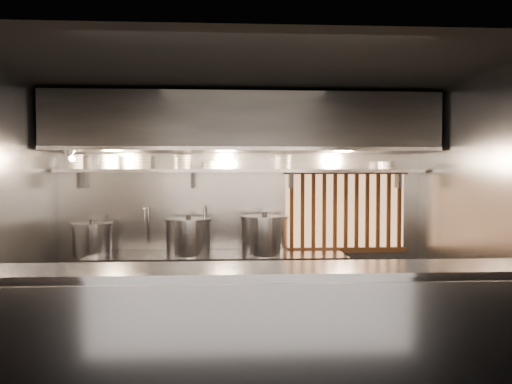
{
  "coord_description": "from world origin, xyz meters",
  "views": [
    {
      "loc": [
        -0.17,
        -4.72,
        1.84
      ],
      "look_at": [
        0.12,
        0.55,
        1.65
      ],
      "focal_mm": 35.0,
      "sensor_mm": 36.0,
      "label": 1
    }
  ],
  "objects": [
    {
      "name": "pendant_bulb",
      "position": [
        -0.1,
        1.2,
        1.96
      ],
      "size": [
        0.09,
        0.09,
        0.19
      ],
      "color": "#2D2D30",
      "rests_on": "exhaust_hood"
    },
    {
      "name": "wall_right",
      "position": [
        2.25,
        0.0,
        1.4
      ],
      "size": [
        0.0,
        3.0,
        3.0
      ],
      "primitive_type": "plane",
      "rotation": [
        1.57,
        0.0,
        -1.57
      ],
      "color": "gray",
      "rests_on": "floor"
    },
    {
      "name": "bowl_stack_5",
      "position": [
        0.5,
        1.32,
        1.98
      ],
      "size": [
        0.2,
        0.2,
        0.17
      ],
      "color": "white",
      "rests_on": "bowl_shelf"
    },
    {
      "name": "bowl_stack_3",
      "position": [
        -0.72,
        1.32,
        1.98
      ],
      "size": [
        0.21,
        0.21,
        0.17
      ],
      "color": "white",
      "rests_on": "bowl_shelf"
    },
    {
      "name": "wall_back",
      "position": [
        0.0,
        1.5,
        1.4
      ],
      "size": [
        4.5,
        0.0,
        4.5
      ],
      "primitive_type": "plane",
      "rotation": [
        1.57,
        0.0,
        0.0
      ],
      "color": "gray",
      "rests_on": "floor"
    },
    {
      "name": "bowl_shelf",
      "position": [
        0.0,
        1.32,
        1.88
      ],
      "size": [
        4.4,
        0.34,
        0.04
      ],
      "primitive_type": "cube",
      "color": "gray",
      "rests_on": "wall_back"
    },
    {
      "name": "stock_pot_right",
      "position": [
        0.26,
        1.09,
        1.13
      ],
      "size": [
        0.69,
        0.69,
        0.49
      ],
      "rotation": [
        0.0,
        0.0,
        0.25
      ],
      "color": "gray",
      "rests_on": "cooking_bench"
    },
    {
      "name": "wood_screen",
      "position": [
        1.3,
        1.45,
        1.38
      ],
      "size": [
        1.56,
        0.09,
        1.04
      ],
      "color": "#FFB372",
      "rests_on": "wall_back"
    },
    {
      "name": "bowl_stack_6",
      "position": [
        1.78,
        1.32,
        1.95
      ],
      "size": [
        0.23,
        0.23,
        0.09
      ],
      "color": "white",
      "rests_on": "bowl_shelf"
    },
    {
      "name": "ceiling",
      "position": [
        0.0,
        0.0,
        2.8
      ],
      "size": [
        4.5,
        4.5,
        0.0
      ],
      "primitive_type": "plane",
      "rotation": [
        3.14,
        0.0,
        0.0
      ],
      "color": "black",
      "rests_on": "wall_back"
    },
    {
      "name": "wall_left",
      "position": [
        -2.25,
        0.0,
        1.4
      ],
      "size": [
        0.0,
        3.0,
        3.0
      ],
      "primitive_type": "plane",
      "rotation": [
        1.57,
        0.0,
        1.57
      ],
      "color": "gray",
      "rests_on": "floor"
    },
    {
      "name": "faucet_left",
      "position": [
        -1.15,
        1.37,
        1.31
      ],
      "size": [
        0.04,
        0.3,
        0.5
      ],
      "color": "silver",
      "rests_on": "wall_back"
    },
    {
      "name": "exhaust_hood",
      "position": [
        0.0,
        1.1,
        2.42
      ],
      "size": [
        4.4,
        0.81,
        0.65
      ],
      "color": "#2D2D30",
      "rests_on": "ceiling"
    },
    {
      "name": "serving_counter",
      "position": [
        0.0,
        -0.96,
        0.57
      ],
      "size": [
        4.5,
        0.56,
        1.13
      ],
      "color": "gray",
      "rests_on": "floor"
    },
    {
      "name": "bowl_stack_4",
      "position": [
        -0.37,
        1.32,
        1.95
      ],
      "size": [
        0.25,
        0.25,
        0.09
      ],
      "color": "white",
      "rests_on": "bowl_shelf"
    },
    {
      "name": "bowl_stack_1",
      "position": [
        -1.58,
        1.32,
        1.98
      ],
      "size": [
        0.24,
        0.24,
        0.17
      ],
      "color": "white",
      "rests_on": "bowl_shelf"
    },
    {
      "name": "stock_pot_left",
      "position": [
        -1.75,
        1.15,
        1.09
      ],
      "size": [
        0.51,
        0.51,
        0.41
      ],
      "rotation": [
        0.0,
        0.0,
        -0.07
      ],
      "color": "gray",
      "rests_on": "cooking_bench"
    },
    {
      "name": "bowl_stack_2",
      "position": [
        -1.19,
        1.32,
        1.98
      ],
      "size": [
        0.22,
        0.22,
        0.17
      ],
      "color": "white",
      "rests_on": "bowl_shelf"
    },
    {
      "name": "floor",
      "position": [
        0.0,
        0.0,
        0.0
      ],
      "size": [
        4.5,
        4.5,
        0.0
      ],
      "primitive_type": "plane",
      "color": "black",
      "rests_on": "ground"
    },
    {
      "name": "heat_lamp",
      "position": [
        -1.9,
        0.85,
        2.07
      ],
      "size": [
        0.25,
        0.35,
        0.2
      ],
      "color": "gray",
      "rests_on": "exhaust_hood"
    },
    {
      "name": "bowl_stack_0",
      "position": [
        -1.99,
        1.32,
        1.99
      ],
      "size": [
        0.2,
        0.2,
        0.17
      ],
      "color": "white",
      "rests_on": "bowl_shelf"
    },
    {
      "name": "faucet_right",
      "position": [
        -0.45,
        1.37,
        1.31
      ],
      "size": [
        0.04,
        0.3,
        0.5
      ],
      "color": "silver",
      "rests_on": "wall_back"
    },
    {
      "name": "cooking_bench",
      "position": [
        -0.3,
        1.13,
        0.45
      ],
      "size": [
        3.0,
        0.7,
        0.9
      ],
      "primitive_type": "cube",
      "color": "gray",
      "rests_on": "floor"
    },
    {
      "name": "stock_pot_mid",
      "position": [
        -0.63,
        1.09,
        1.12
      ],
      "size": [
        0.7,
        0.7,
        0.47
      ],
      "rotation": [
        0.0,
        0.0,
        -0.39
      ],
      "color": "gray",
      "rests_on": "cooking_bench"
    }
  ]
}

